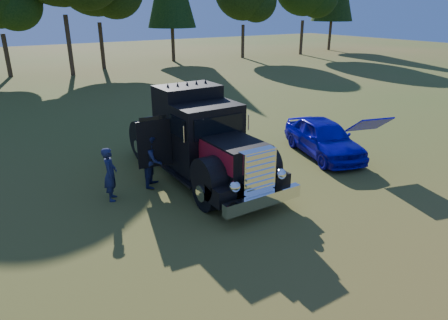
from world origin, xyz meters
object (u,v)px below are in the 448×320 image
spectator_far (153,160)px  hotrod_coupe (324,137)px  diamond_t_truck (201,142)px  spectator_near (110,174)px

spectator_far → hotrod_coupe: bearing=-58.8°
diamond_t_truck → spectator_far: size_ratio=4.14×
hotrod_coupe → diamond_t_truck: bearing=173.0°
diamond_t_truck → hotrod_coupe: diamond_t_truck is taller
hotrod_coupe → spectator_near: (-8.16, 0.65, 0.10)m
hotrod_coupe → spectator_near: size_ratio=2.75×
spectator_near → spectator_far: size_ratio=0.95×
hotrod_coupe → spectator_far: bearing=172.1°
hotrod_coupe → spectator_near: 8.19m
diamond_t_truck → spectator_far: (-1.59, 0.30, -0.41)m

